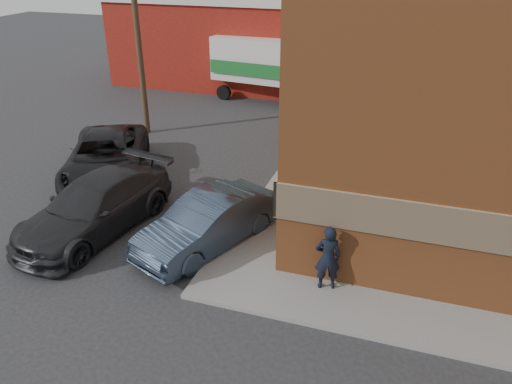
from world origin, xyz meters
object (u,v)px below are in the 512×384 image
Objects in this scene: utility_pole at (137,29)px; suv_a at (106,157)px; man at (328,258)px; box_truck at (273,66)px; warehouse at (251,36)px; suv_b at (95,206)px; sedan at (208,222)px.

utility_pole is 1.50× the size of suv_a.
box_truck reaches higher than man.
utility_pole is (-1.50, -11.00, 1.93)m from warehouse.
man is 0.30× the size of suv_a.
man is at bearing 3.17° from suv_b.
suv_b is at bearing -153.43° from sedan.
man is at bearing 6.70° from sedan.
utility_pole is at bearing -58.17° from man.
sedan is at bearing 13.35° from suv_b.
suv_a is (-9.37, 4.34, -0.19)m from man.
suv_b is at bearing -85.89° from suv_a.
suv_a is at bearing 172.27° from sedan.
suv_a is 0.83× the size of box_truck.
utility_pole is 8.53m from box_truck.
suv_b is 15.51m from box_truck.
warehouse is at bearing -82.72° from man.
box_truck is at bearing -85.36° from man.
box_truck is at bearing 121.95° from sedan.
man is 0.38× the size of sedan.
warehouse reaches higher than box_truck.
utility_pole is at bearing 118.75° from suv_b.
warehouse is 9.01× the size of man.
suv_b is at bearing -87.72° from box_truck.
sedan is at bearing -74.87° from warehouse.
utility_pole is 11.33m from sedan.
utility_pole is 1.87× the size of sedan.
man is (10.45, -9.30, -3.72)m from utility_pole.
suv_a is at bearing -41.34° from man.
warehouse is 2.71× the size of suv_a.
utility_pole reaches higher than suv_b.
box_truck is at bearing -56.76° from warehouse.
suv_a is 1.05× the size of suv_b.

